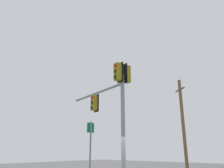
# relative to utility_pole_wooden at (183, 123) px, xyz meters

# --- Properties ---
(signal_mast_assembly) EXTENTS (1.63, 5.04, 6.19)m
(signal_mast_assembly) POSITION_rel_utility_pole_wooden_xyz_m (-11.40, -1.15, 0.01)
(signal_mast_assembly) COLOR gray
(signal_mast_assembly) RESTS_ON ground
(utility_pole_wooden) EXTENTS (1.13, 1.38, 8.55)m
(utility_pole_wooden) POSITION_rel_utility_pole_wooden_xyz_m (0.00, 0.00, 0.00)
(utility_pole_wooden) COLOR brown
(utility_pole_wooden) RESTS_ON ground
(route_sign_primary) EXTENTS (0.31, 0.14, 3.06)m
(route_sign_primary) POSITION_rel_utility_pole_wooden_xyz_m (-13.40, -1.63, -2.54)
(route_sign_primary) COLOR slate
(route_sign_primary) RESTS_ON ground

